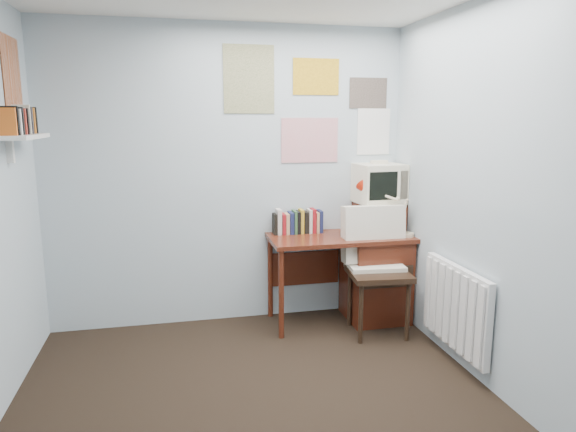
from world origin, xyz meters
name	(u,v)px	position (x,y,z in m)	size (l,w,h in m)	color
back_wall	(229,177)	(0.00, 1.75, 1.25)	(3.00, 0.02, 2.50)	#AEBCC7
right_wall	(522,204)	(1.50, 0.00, 1.25)	(0.02, 3.50, 2.50)	#AEBCC7
desk	(369,274)	(1.17, 1.48, 0.41)	(1.20, 0.55, 0.76)	#552113
desk_chair	(379,274)	(1.13, 1.17, 0.50)	(0.51, 0.49, 1.00)	black
desk_lamp	(408,212)	(1.44, 1.33, 0.97)	(0.29, 0.25, 0.42)	red
tv_riser	(379,217)	(1.29, 1.59, 0.89)	(0.40, 0.30, 0.25)	#552113
crt_tv	(379,181)	(1.29, 1.61, 1.19)	(0.39, 0.36, 0.37)	beige
book_row	(307,220)	(0.66, 1.66, 0.87)	(0.60, 0.14, 0.22)	#552113
radiator	(456,307)	(1.46, 0.55, 0.42)	(0.09, 0.80, 0.60)	white
wall_shelf	(22,137)	(-1.40, 1.10, 1.62)	(0.20, 0.62, 0.24)	white
posters_back	(310,105)	(0.70, 1.74, 1.85)	(1.20, 0.01, 0.90)	white
posters_left	(0,76)	(-1.49, 1.10, 2.00)	(0.01, 0.70, 0.60)	white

